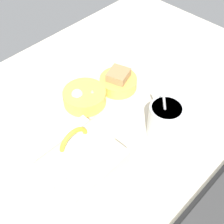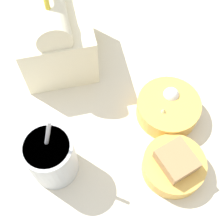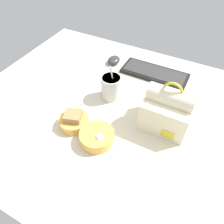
{
  "view_description": "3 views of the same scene",
  "coord_description": "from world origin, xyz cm",
  "views": [
    {
      "loc": [
        43.16,
        37.06,
        74.13
      ],
      "look_at": [
        -0.69,
        -5.39,
        7.0
      ],
      "focal_mm": 50.0,
      "sensor_mm": 36.0,
      "label": 1
    },
    {
      "loc": [
        -30.57,
        1.27,
        63.49
      ],
      "look_at": [
        -0.69,
        -5.39,
        7.0
      ],
      "focal_mm": 50.0,
      "sensor_mm": 36.0,
      "label": 2
    },
    {
      "loc": [
        28.11,
        -60.79,
        73.19
      ],
      "look_at": [
        -0.69,
        -5.39,
        7.0
      ],
      "focal_mm": 35.0,
      "sensor_mm": 36.0,
      "label": 3
    }
  ],
  "objects": [
    {
      "name": "soup_cup",
      "position": [
        -8.07,
        8.0,
        7.81
      ],
      "size": [
        9.39,
        9.39,
        18.59
      ],
      "color": "silver",
      "rests_on": "desk_surface"
    },
    {
      "name": "lunch_bag",
      "position": [
        19.97,
        3.26,
        10.27
      ],
      "size": [
        18.98,
        16.52,
        22.16
      ],
      "color": "#EFE5C1",
      "rests_on": "desk_surface"
    },
    {
      "name": "keyboard",
      "position": [
        4.55,
        33.76,
        3.02
      ],
      "size": [
        34.84,
        13.75,
        2.1
      ],
      "color": "black",
      "rests_on": "desk_surface"
    },
    {
      "name": "desk_surface",
      "position": [
        0.0,
        0.0,
        1.0
      ],
      "size": [
        140.0,
        110.0,
        2.0
      ],
      "color": "beige",
      "rests_on": "ground"
    },
    {
      "name": "computer_mouse",
      "position": [
        -19.76,
        33.48,
        3.8
      ],
      "size": [
        6.51,
        8.48,
        3.6
      ],
      "color": "#333338",
      "rests_on": "desk_surface"
    },
    {
      "name": "bento_bowl_snacks",
      "position": [
        -1.02,
        -17.74,
        4.49
      ],
      "size": [
        13.6,
        13.6,
        5.96
      ],
      "color": "#EAB24C",
      "rests_on": "desk_surface"
    },
    {
      "name": "bento_bowl_sandwich",
      "position": [
        -13.64,
        -15.04,
        4.5
      ],
      "size": [
        12.44,
        12.44,
        6.71
      ],
      "color": "#EAB24C",
      "rests_on": "desk_surface"
    }
  ]
}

